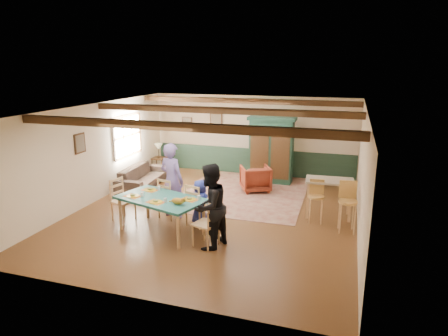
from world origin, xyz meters
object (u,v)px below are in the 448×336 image
(armoire, at_px, (271,150))
(end_table, at_px, (159,165))
(dining_chair_far_left, at_px, (170,198))
(counter_table, at_px, (329,198))
(dining_chair_far_right, at_px, (198,204))
(dining_table, at_px, (161,215))
(person_woman, at_px, (210,207))
(table_lamp, at_px, (159,151))
(dining_chair_end_left, at_px, (123,200))
(person_child, at_px, (200,202))
(sofa, at_px, (142,176))
(bar_stool_left, at_px, (316,202))
(person_man, at_px, (172,180))
(dining_chair_end_right, at_px, (206,223))
(bar_stool_right, at_px, (348,208))
(armchair, at_px, (255,178))
(cat, at_px, (178,200))

(armoire, xyz_separation_m, end_table, (-3.97, -0.07, -0.79))
(dining_chair_far_left, bearing_deg, counter_table, -144.73)
(dining_chair_far_right, xyz_separation_m, end_table, (-3.01, 3.98, -0.25))
(dining_table, distance_m, person_woman, 1.45)
(dining_table, relative_size, table_lamp, 3.98)
(dining_chair_end_left, xyz_separation_m, person_child, (1.88, 0.35, 0.03))
(person_woman, bearing_deg, sofa, -117.78)
(sofa, distance_m, end_table, 1.63)
(dining_chair_end_left, relative_size, table_lamp, 2.10)
(person_woman, distance_m, bar_stool_left, 2.89)
(person_man, distance_m, person_woman, 2.01)
(dining_chair_end_left, relative_size, end_table, 1.92)
(dining_chair_far_left, bearing_deg, dining_chair_end_right, 155.08)
(sofa, xyz_separation_m, bar_stool_right, (6.16, -1.69, 0.27))
(dining_chair_far_left, bearing_deg, bar_stool_left, -150.50)
(dining_table, bearing_deg, sofa, 125.54)
(dining_chair_end_right, relative_size, table_lamp, 2.10)
(person_child, relative_size, armoire, 0.52)
(dining_chair_far_right, distance_m, end_table, 5.00)
(dining_chair_end_right, xyz_separation_m, person_woman, (0.10, -0.03, 0.38))
(person_woman, xyz_separation_m, bar_stool_right, (2.71, 1.70, -0.32))
(armoire, distance_m, sofa, 4.16)
(dining_table, relative_size, bar_stool_right, 1.68)
(table_lamp, bearing_deg, armchair, -14.84)
(table_lamp, bearing_deg, dining_chair_end_left, -74.69)
(dining_chair_end_left, relative_size, person_child, 0.95)
(armoire, bearing_deg, armchair, -104.31)
(person_man, xyz_separation_m, sofa, (-1.97, 2.03, -0.63))
(person_child, xyz_separation_m, counter_table, (2.89, 1.43, -0.07))
(bar_stool_right, bearing_deg, armoire, 118.84)
(cat, relative_size, table_lamp, 0.80)
(dining_chair_far_right, xyz_separation_m, dining_chair_end_right, (0.56, -0.99, 0.00))
(dining_chair_end_left, relative_size, counter_table, 0.90)
(dining_table, relative_size, counter_table, 1.70)
(dining_chair_end_right, bearing_deg, armchair, -165.18)
(armoire, distance_m, armchair, 1.28)
(bar_stool_right, bearing_deg, dining_table, -168.95)
(sofa, bearing_deg, cat, -144.48)
(dining_chair_end_left, height_order, cat, dining_chair_end_left)
(person_man, height_order, person_child, person_man)
(dining_chair_far_left, bearing_deg, dining_chair_end_left, 43.83)
(person_man, distance_m, table_lamp, 4.26)
(person_woman, height_order, person_child, person_woman)
(dining_chair_end_left, distance_m, person_man, 1.27)
(armchair, height_order, table_lamp, table_lamp)
(dining_chair_end_left, distance_m, end_table, 4.41)
(counter_table, bearing_deg, person_woman, -131.61)
(dining_chair_far_left, bearing_deg, armoire, -98.56)
(armchair, height_order, counter_table, counter_table)
(dining_table, height_order, dining_chair_far_right, dining_chair_far_right)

